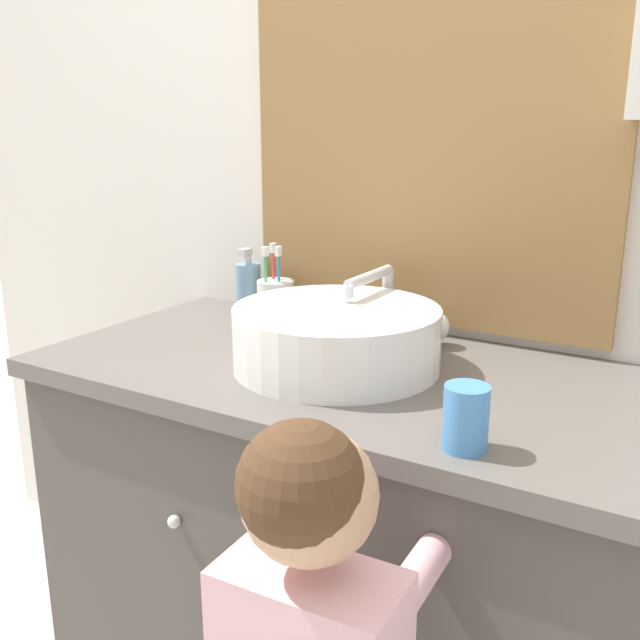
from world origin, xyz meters
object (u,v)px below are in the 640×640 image
sink_basin (338,336)px  drinking_cup (466,418)px  soap_dispenser (248,287)px  toothbrush_holder (275,300)px

sink_basin → drinking_cup: size_ratio=4.70×
sink_basin → drinking_cup: bearing=-33.5°
sink_basin → soap_dispenser: sink_basin is taller
sink_basin → toothbrush_holder: size_ratio=2.48×
soap_dispenser → drinking_cup: bearing=-32.6°
drinking_cup → toothbrush_holder: bearing=145.2°
toothbrush_holder → drinking_cup: toothbrush_holder is taller
toothbrush_holder → drinking_cup: size_ratio=1.89×
drinking_cup → sink_basin: bearing=146.5°
sink_basin → soap_dispenser: bearing=148.3°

